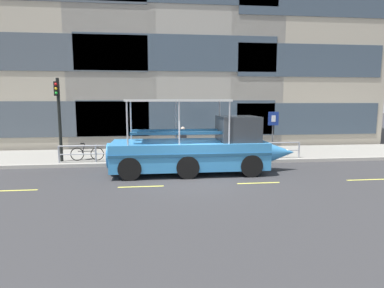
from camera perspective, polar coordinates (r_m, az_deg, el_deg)
name	(u,v)px	position (r m, az deg, el deg)	size (l,w,h in m)	color
ground_plane	(198,179)	(14.02, 1.01, -6.21)	(120.00, 120.00, 0.00)	#333335
sidewalk	(185,155)	(19.45, -1.17, -1.94)	(32.00, 4.80, 0.18)	gray
curb_edge	(190,163)	(17.02, -0.38, -3.37)	(32.00, 0.18, 0.18)	#B2ADA3
lane_centreline	(201,185)	(13.08, 1.58, -7.24)	(25.80, 0.12, 0.01)	#DBD64C
curb_guardrail	(184,149)	(17.20, -1.43, -0.91)	(13.01, 0.09, 0.90)	#9EA0A8
traffic_light_pole	(59,112)	(17.98, -22.56, 5.32)	(0.24, 0.46, 4.33)	black
parking_sign	(273,126)	(18.72, 14.18, 3.06)	(0.60, 0.12, 2.55)	#4C4F54
leaned_bicycle	(87,154)	(18.00, -18.10, -1.63)	(1.74, 0.46, 0.96)	black
duck_tour_boat	(200,149)	(15.02, 1.48, -0.90)	(8.86, 2.52, 3.43)	#388CD1
pedestrian_near_bow	(248,138)	(19.11, 9.88, 1.14)	(0.42, 0.33, 1.69)	black
pedestrian_mid_left	(183,139)	(18.03, -1.63, 0.91)	(0.45, 0.32, 1.72)	#1E2338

